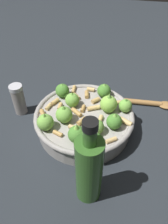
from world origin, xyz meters
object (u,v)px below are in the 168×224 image
pepper_shaker (19,99)px  olive_oil_bottle (89,169)px  cooking_pan (84,119)px  wooden_spoon (143,103)px

pepper_shaker → olive_oil_bottle: olive_oil_bottle is taller
cooking_pan → olive_oil_bottle: olive_oil_bottle is taller
cooking_pan → wooden_spoon: cooking_pan is taller
pepper_shaker → wooden_spoon: pepper_shaker is taller
olive_oil_bottle → cooking_pan: bearing=-76.2°
pepper_shaker → cooking_pan: bearing=171.2°
wooden_spoon → olive_oil_bottle: bearing=70.1°
cooking_pan → pepper_shaker: 0.20m
cooking_pan → wooden_spoon: 0.21m
pepper_shaker → olive_oil_bottle: size_ratio=0.44×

